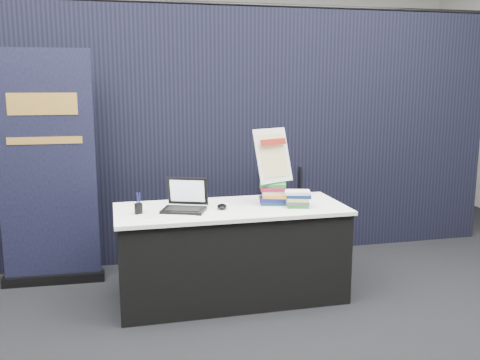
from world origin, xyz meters
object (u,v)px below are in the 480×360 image
at_px(book_stack_short, 297,199).
at_px(stacking_chair, 286,207).
at_px(info_sign, 273,156).
at_px(display_table, 231,253).
at_px(laptop, 183,203).
at_px(pullup_banner, 48,183).
at_px(book_stack_tall, 274,193).

distance_m(book_stack_short, stacking_chair, 1.02).
bearing_deg(info_sign, display_table, 165.46).
distance_m(laptop, stacking_chair, 1.43).
bearing_deg(pullup_banner, laptop, -30.73).
relative_size(display_table, info_sign, 4.04).
height_order(display_table, info_sign, info_sign).
height_order(display_table, pullup_banner, pullup_banner).
relative_size(display_table, book_stack_short, 8.48).
relative_size(laptop, book_stack_tall, 1.59).
height_order(book_stack_tall, pullup_banner, pullup_banner).
bearing_deg(laptop, book_stack_short, 15.35).
xyz_separation_m(display_table, book_stack_tall, (0.36, 0.03, 0.46)).
xyz_separation_m(book_stack_tall, pullup_banner, (-1.78, 0.64, 0.05)).
height_order(display_table, book_stack_tall, book_stack_tall).
bearing_deg(stacking_chair, display_table, -154.08).
height_order(laptop, book_stack_tall, laptop).
height_order(laptop, book_stack_short, laptop).
relative_size(info_sign, stacking_chair, 0.49).
bearing_deg(book_stack_tall, pullup_banner, 160.33).
relative_size(display_table, stacking_chair, 1.97).
distance_m(book_stack_tall, pullup_banner, 1.89).
relative_size(laptop, pullup_banner, 0.19).
relative_size(display_table, pullup_banner, 0.91).
relative_size(laptop, info_sign, 0.85).
xyz_separation_m(laptop, book_stack_short, (0.89, -0.10, 0.01)).
distance_m(display_table, book_stack_short, 0.68).
xyz_separation_m(info_sign, pullup_banner, (-1.78, 0.61, -0.25)).
relative_size(book_stack_tall, stacking_chair, 0.26).
bearing_deg(stacking_chair, book_stack_short, -126.18).
bearing_deg(display_table, pullup_banner, 154.93).
distance_m(book_stack_tall, book_stack_short, 0.21).
bearing_deg(laptop, stacking_chair, 58.71).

